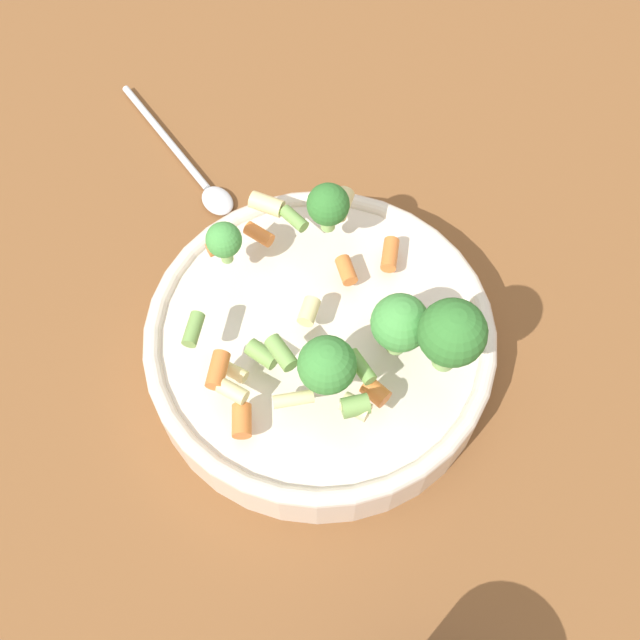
{
  "coord_description": "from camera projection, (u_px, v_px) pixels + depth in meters",
  "views": [
    {
      "loc": [
        0.22,
        0.15,
        0.55
      ],
      "look_at": [
        0.0,
        0.0,
        0.06
      ],
      "focal_mm": 42.0,
      "sensor_mm": 36.0,
      "label": 1
    }
  ],
  "objects": [
    {
      "name": "spoon",
      "position": [
        193.0,
        171.0,
        0.71
      ],
      "size": [
        0.08,
        0.19,
        0.01
      ],
      "rotation": [
        0.0,
        0.0,
        7.51
      ],
      "color": "silver",
      "rests_on": "ground_plane"
    },
    {
      "name": "ground_plane",
      "position": [
        320.0,
        357.0,
        0.62
      ],
      "size": [
        3.0,
        3.0,
        0.0
      ],
      "primitive_type": "plane",
      "color": "brown"
    },
    {
      "name": "pasta_salad",
      "position": [
        365.0,
        315.0,
        0.53
      ],
      "size": [
        0.21,
        0.22,
        0.09
      ],
      "color": "#8CB766",
      "rests_on": "bowl"
    },
    {
      "name": "bowl",
      "position": [
        320.0,
        342.0,
        0.59
      ],
      "size": [
        0.27,
        0.27,
        0.05
      ],
      "color": "beige",
      "rests_on": "ground_plane"
    }
  ]
}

